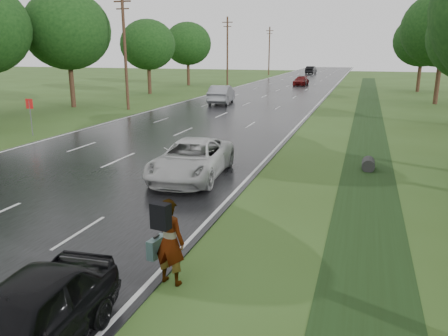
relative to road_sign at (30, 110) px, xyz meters
name	(u,v)px	position (x,y,z in m)	size (l,w,h in m)	color
road	(273,93)	(8.50, 33.00, -1.62)	(14.00, 180.00, 0.04)	black
edge_stripe_east	(328,94)	(15.25, 33.00, -1.60)	(0.12, 180.00, 0.01)	silver
edge_stripe_west	(222,91)	(1.75, 33.00, -1.60)	(0.12, 180.00, 0.01)	silver
center_line	(273,92)	(8.50, 33.00, -1.60)	(0.12, 180.00, 0.01)	silver
drainage_ditch	(368,134)	(20.00, 6.71, -1.61)	(2.20, 120.00, 0.56)	black
road_sign	(30,110)	(0.00, 0.00, 0.00)	(0.50, 0.06, 2.30)	slate
utility_pole_mid	(125,50)	(-0.70, 13.00, 3.55)	(1.60, 0.26, 10.00)	#3D2519
utility_pole_far	(227,50)	(-0.70, 43.00, 3.55)	(1.60, 0.26, 10.00)	#3D2519
utility_pole_distant	(269,50)	(-0.70, 73.00, 3.55)	(1.60, 0.26, 10.00)	#3D2519
tree_east_d	(444,29)	(26.30, 26.00, 5.51)	(8.00, 8.00, 10.76)	#3D2519
tree_east_f	(423,40)	(26.00, 40.00, 4.73)	(7.20, 7.20, 9.62)	#3D2519
tree_west_c	(67,30)	(-6.50, 13.00, 5.27)	(7.80, 7.80, 10.43)	#3D2519
tree_west_d	(148,45)	(-5.70, 27.00, 4.18)	(6.60, 6.60, 8.80)	#3D2519
tree_west_f	(188,44)	(-6.30, 41.00, 4.49)	(7.00, 7.00, 9.29)	#3D2519
pedestrian	(168,240)	(15.67, -13.74, -0.59)	(0.96, 0.92, 2.04)	#A5998C
white_pickup	(192,159)	(12.99, -5.65, -0.83)	(2.57, 5.56, 1.55)	silver
dark_sedan	(22,325)	(14.50, -16.96, -0.87)	(1.74, 4.32, 1.47)	black
silver_sedan	(222,94)	(6.00, 19.66, -0.71)	(1.90, 5.44, 1.79)	gray
far_car_red	(301,81)	(10.17, 45.77, -0.94)	(1.86, 4.58, 1.33)	#650B0C
far_car_dark	(311,70)	(7.50, 80.24, -0.76)	(1.78, 5.11, 1.68)	black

